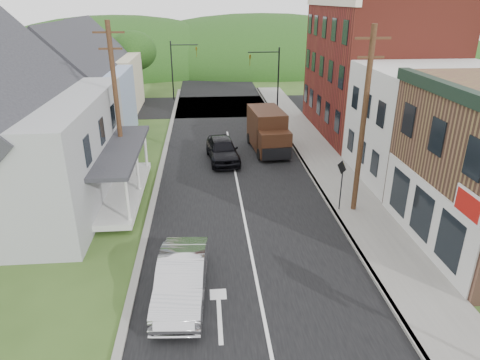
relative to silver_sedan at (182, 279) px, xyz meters
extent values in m
plane|color=#2D4719|center=(2.79, 2.62, -0.78)|extent=(120.00, 120.00, 0.00)
cube|color=black|center=(2.79, 12.62, -0.78)|extent=(9.00, 90.00, 0.02)
cube|color=black|center=(2.79, 29.62, -0.78)|extent=(60.00, 9.00, 0.02)
cube|color=slate|center=(8.69, 10.62, -0.71)|extent=(2.80, 55.00, 0.15)
cube|color=slate|center=(7.34, 10.62, -0.71)|extent=(0.20, 55.00, 0.15)
cube|color=slate|center=(-1.86, 10.62, -0.72)|extent=(0.30, 55.00, 0.12)
cube|color=silver|center=(14.09, 10.12, 2.47)|extent=(8.00, 7.00, 6.50)
cube|color=maroon|center=(14.09, 19.62, 4.22)|extent=(8.00, 12.00, 10.00)
cube|color=gray|center=(-9.21, 8.62, 1.97)|extent=(10.00, 12.00, 5.50)
cube|color=#8292B1|center=(-8.21, 19.62, 1.72)|extent=(7.00, 8.00, 5.00)
cube|color=beige|center=(-8.71, 28.62, 1.72)|extent=(7.00, 8.00, 5.00)
cylinder|color=#472D19|center=(8.39, 6.12, 3.72)|extent=(0.26, 0.26, 9.00)
cube|color=#472D19|center=(8.39, 6.12, 7.62)|extent=(1.60, 0.10, 0.10)
cube|color=#472D19|center=(8.39, 6.12, 6.82)|extent=(1.20, 0.10, 0.10)
cylinder|color=#472D19|center=(-3.71, 10.62, 3.72)|extent=(0.26, 0.26, 9.00)
cube|color=#472D19|center=(-3.71, 10.62, 7.62)|extent=(1.60, 0.10, 0.10)
cube|color=#472D19|center=(-3.71, 10.62, 6.82)|extent=(1.20, 0.10, 0.10)
cylinder|color=black|center=(7.79, 26.12, 2.22)|extent=(0.14, 0.14, 6.00)
cylinder|color=black|center=(6.39, 26.12, 4.82)|extent=(2.80, 0.10, 0.10)
imported|color=olive|center=(5.19, 26.12, 4.12)|extent=(0.16, 0.20, 1.00)
cylinder|color=black|center=(-2.21, 33.12, 2.22)|extent=(0.14, 0.14, 6.00)
cylinder|color=black|center=(-0.81, 33.12, 4.82)|extent=(2.80, 0.10, 0.10)
imported|color=olive|center=(0.39, 33.12, 4.12)|extent=(0.16, 0.20, 1.00)
cylinder|color=#382616|center=(-6.21, 34.62, 1.18)|extent=(0.36, 0.36, 3.92)
ellipsoid|color=#173610|center=(-6.21, 34.62, 4.12)|extent=(4.80, 4.80, 4.08)
ellipsoid|color=#173610|center=(2.79, 57.62, -0.78)|extent=(90.00, 30.00, 16.00)
imported|color=#B7B6BC|center=(0.00, 0.00, 0.00)|extent=(1.95, 4.85, 1.57)
imported|color=black|center=(2.11, 13.99, 0.01)|extent=(2.32, 4.80, 1.58)
cube|color=#32190E|center=(5.33, 16.23, 0.78)|extent=(2.40, 4.11, 2.60)
cube|color=#32190E|center=(5.54, 13.91, 0.34)|extent=(2.18, 1.61, 1.70)
cube|color=black|center=(5.52, 14.09, 1.05)|extent=(1.97, 1.24, 0.04)
cube|color=black|center=(5.61, 13.15, -0.11)|extent=(1.98, 0.31, 0.81)
cylinder|color=black|center=(4.59, 13.92, -0.38)|extent=(0.32, 0.83, 0.81)
cylinder|color=black|center=(6.47, 14.08, -0.38)|extent=(0.32, 0.83, 0.81)
cylinder|color=black|center=(4.28, 17.49, -0.38)|extent=(0.32, 0.83, 0.81)
cylinder|color=black|center=(6.15, 17.65, -0.38)|extent=(0.32, 0.83, 0.81)
cylinder|color=black|center=(7.65, 6.13, 0.60)|extent=(0.08, 0.08, 2.47)
cube|color=black|center=(7.58, 6.13, 1.63)|extent=(0.23, 0.70, 0.73)
cube|color=yellow|center=(7.60, 6.13, 1.63)|extent=(0.22, 0.63, 0.66)
camera|label=1|loc=(1.01, -12.73, 9.22)|focal=32.00mm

